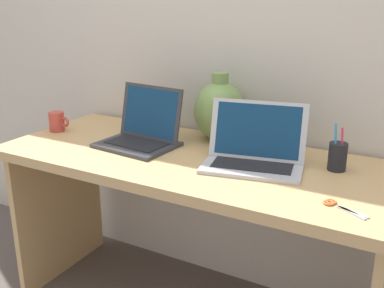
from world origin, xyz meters
TOP-DOWN VIEW (x-y plane):
  - back_wall at (0.00, 0.37)m, footprint 4.40×0.04m
  - desk at (0.00, 0.00)m, footprint 1.57×0.66m
  - laptop_left at (-0.25, 0.04)m, footprint 0.33×0.27m
  - laptop_right at (0.25, 0.03)m, footprint 0.40×0.30m
  - green_vase at (0.00, 0.24)m, footprint 0.22×0.22m
  - coffee_mug at (-0.71, 0.00)m, footprint 0.11×0.07m
  - pen_cup at (0.53, 0.12)m, footprint 0.07×0.07m
  - scissors at (0.60, -0.18)m, footprint 0.14×0.09m

SIDE VIEW (x-z plane):
  - desk at x=0.00m, z-range 0.22..0.96m
  - scissors at x=0.60m, z-range 0.75..0.75m
  - coffee_mug at x=-0.71m, z-range 0.75..0.84m
  - pen_cup at x=0.53m, z-range 0.71..0.89m
  - laptop_right at x=0.25m, z-range 0.69..0.92m
  - laptop_left at x=-0.25m, z-range 0.69..0.93m
  - green_vase at x=0.00m, z-range 0.73..1.02m
  - back_wall at x=0.00m, z-range 0.00..2.40m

